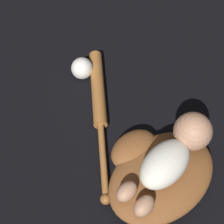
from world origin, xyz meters
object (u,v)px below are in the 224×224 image
baseball_glove (157,172)px  baby_figure (175,153)px  baseball_bat (99,101)px  baseball (82,68)px

baseball_glove → baby_figure: size_ratio=1.11×
baseball_bat → baseball: bearing=82.4°
baseball_glove → baby_figure: 0.10m
baseball_glove → baseball_bat: (-0.00, 0.33, -0.02)m
baseball_glove → baseball_bat: 0.33m
baseball_glove → baseball_bat: bearing=90.8°
baby_figure → baseball_bat: baby_figure is taller
baseball_bat → baseball: size_ratio=6.68×
baby_figure → baseball_bat: size_ratio=0.67×
baseball → baseball_glove: bearing=-91.8°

